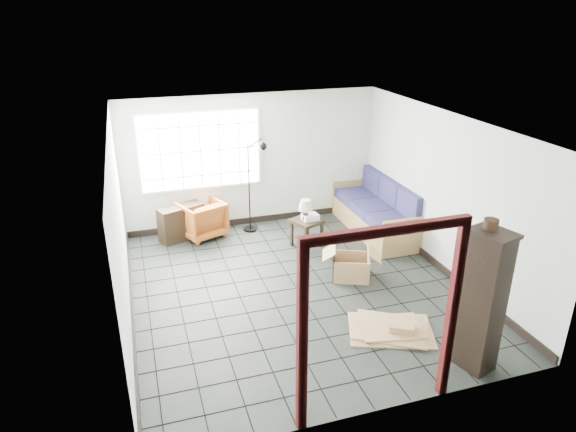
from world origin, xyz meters
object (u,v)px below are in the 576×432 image
object	(u,v)px
futon_sofa	(379,213)
tall_shelf	(482,301)
side_table	(307,224)
armchair	(201,217)

from	to	relation	value
futon_sofa	tall_shelf	xyz separation A→B (m)	(-0.74, -4.02, 0.55)
futon_sofa	side_table	size ratio (longest dim) A/B	3.65
side_table	tall_shelf	world-z (taller)	tall_shelf
armchair	side_table	bearing A→B (deg)	127.70
futon_sofa	tall_shelf	distance (m)	4.13
side_table	armchair	bearing A→B (deg)	149.55
armchair	tall_shelf	bearing A→B (deg)	96.46
armchair	side_table	world-z (taller)	armchair
futon_sofa	side_table	world-z (taller)	futon_sofa
armchair	tall_shelf	size ratio (longest dim) A/B	0.43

